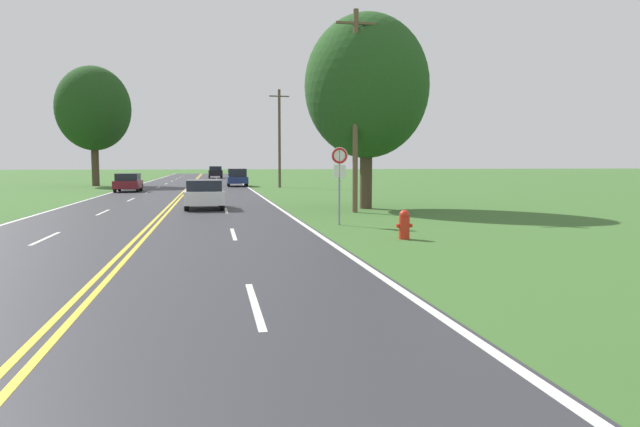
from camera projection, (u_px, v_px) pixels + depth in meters
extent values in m
cube|color=silver|center=(255.00, 304.00, 8.91)|extent=(0.12, 3.00, 0.00)
cube|color=silver|center=(233.00, 234.00, 17.72)|extent=(0.12, 3.00, 0.00)
cube|color=silver|center=(226.00, 210.00, 26.52)|extent=(0.12, 3.00, 0.00)
cube|color=silver|center=(223.00, 199.00, 35.33)|extent=(0.12, 3.00, 0.00)
cube|color=silver|center=(221.00, 191.00, 44.14)|extent=(0.12, 3.00, 0.00)
cube|color=silver|center=(219.00, 187.00, 52.95)|extent=(0.12, 3.00, 0.00)
cube|color=silver|center=(218.00, 183.00, 61.76)|extent=(0.12, 3.00, 0.00)
cube|color=silver|center=(217.00, 181.00, 70.57)|extent=(0.12, 3.00, 0.00)
cube|color=silver|center=(217.00, 179.00, 79.37)|extent=(0.12, 3.00, 0.00)
cube|color=silver|center=(216.00, 177.00, 88.18)|extent=(0.12, 3.00, 0.00)
cube|color=silver|center=(216.00, 176.00, 96.99)|extent=(0.12, 3.00, 0.00)
cube|color=silver|center=(215.00, 175.00, 105.80)|extent=(0.12, 3.00, 0.00)
cube|color=silver|center=(46.00, 238.00, 16.71)|extent=(0.12, 3.00, 0.00)
cube|color=silver|center=(103.00, 212.00, 25.51)|extent=(0.12, 3.00, 0.00)
cube|color=silver|center=(131.00, 200.00, 34.32)|extent=(0.12, 3.00, 0.00)
cube|color=silver|center=(147.00, 192.00, 43.13)|extent=(0.12, 3.00, 0.00)
cube|color=silver|center=(158.00, 187.00, 51.94)|extent=(0.12, 3.00, 0.00)
cube|color=silver|center=(166.00, 184.00, 60.75)|extent=(0.12, 3.00, 0.00)
cube|color=silver|center=(172.00, 181.00, 69.55)|extent=(0.12, 3.00, 0.00)
cube|color=silver|center=(176.00, 179.00, 78.36)|extent=(0.12, 3.00, 0.00)
cube|color=silver|center=(180.00, 177.00, 87.17)|extent=(0.12, 3.00, 0.00)
cube|color=silver|center=(183.00, 176.00, 95.98)|extent=(0.12, 3.00, 0.00)
cube|color=silver|center=(185.00, 175.00, 104.79)|extent=(0.12, 3.00, 0.00)
cylinder|color=red|center=(404.00, 228.00, 16.62)|extent=(0.32, 0.32, 0.65)
sphere|color=red|center=(404.00, 215.00, 16.59)|extent=(0.30, 0.30, 0.30)
cylinder|color=red|center=(411.00, 225.00, 16.65)|extent=(0.08, 0.11, 0.11)
cylinder|color=red|center=(398.00, 226.00, 16.58)|extent=(0.08, 0.11, 0.11)
cylinder|color=gray|center=(339.00, 187.00, 20.30)|extent=(0.07, 0.07, 2.73)
cylinder|color=white|center=(340.00, 156.00, 20.18)|extent=(0.60, 0.02, 0.60)
torus|color=red|center=(340.00, 156.00, 20.17)|extent=(0.55, 0.07, 0.55)
cube|color=white|center=(339.00, 171.00, 20.23)|extent=(0.44, 0.02, 0.44)
cylinder|color=brown|center=(355.00, 112.00, 25.24)|extent=(0.24, 0.24, 8.91)
cube|color=brown|center=(356.00, 23.00, 24.90)|extent=(1.80, 0.12, 0.10)
cylinder|color=brown|center=(279.00, 139.00, 51.20)|extent=(0.24, 0.24, 8.76)
cube|color=brown|center=(279.00, 96.00, 50.87)|extent=(1.80, 0.12, 0.10)
cylinder|color=#473828|center=(366.00, 174.00, 27.71)|extent=(0.60, 0.60, 3.35)
ellipsoid|color=#234C1E|center=(367.00, 86.00, 27.34)|extent=(5.98, 5.98, 6.87)
cylinder|color=#473828|center=(95.00, 163.00, 54.94)|extent=(0.70, 0.70, 4.46)
ellipsoid|color=#1E4219|center=(93.00, 108.00, 54.48)|extent=(6.97, 6.97, 8.02)
cylinder|color=black|center=(222.00, 204.00, 26.59)|extent=(0.22, 0.63, 0.63)
cylinder|color=black|center=(186.00, 204.00, 26.25)|extent=(0.22, 0.63, 0.63)
cylinder|color=black|center=(220.00, 201.00, 28.76)|extent=(0.22, 0.63, 0.63)
cylinder|color=black|center=(187.00, 201.00, 28.42)|extent=(0.22, 0.63, 0.63)
cube|color=white|center=(204.00, 197.00, 27.48)|extent=(1.93, 3.64, 0.62)
cube|color=#1E232D|center=(204.00, 185.00, 27.43)|extent=(1.68, 2.56, 0.50)
cylinder|color=black|center=(119.00, 187.00, 44.87)|extent=(0.20, 0.61, 0.61)
cylinder|color=black|center=(141.00, 187.00, 45.18)|extent=(0.20, 0.61, 0.61)
cylinder|color=black|center=(115.00, 189.00, 42.74)|extent=(0.20, 0.61, 0.61)
cylinder|color=black|center=(138.00, 188.00, 43.06)|extent=(0.20, 0.61, 0.61)
cube|color=maroon|center=(128.00, 184.00, 43.94)|extent=(1.86, 3.51, 0.59)
cube|color=#1E232D|center=(128.00, 177.00, 43.89)|extent=(1.64, 2.46, 0.56)
cylinder|color=black|center=(247.00, 183.00, 53.08)|extent=(0.20, 0.72, 0.72)
cylinder|color=black|center=(229.00, 183.00, 52.76)|extent=(0.20, 0.72, 0.72)
cylinder|color=black|center=(245.00, 182.00, 55.64)|extent=(0.20, 0.72, 0.72)
cylinder|color=black|center=(228.00, 182.00, 55.33)|extent=(0.20, 0.72, 0.72)
cube|color=navy|center=(237.00, 180.00, 54.18)|extent=(1.88, 4.23, 0.59)
cube|color=#1E232D|center=(237.00, 173.00, 54.12)|extent=(1.65, 2.96, 0.76)
cylinder|color=black|center=(222.00, 176.00, 82.01)|extent=(0.22, 0.79, 0.79)
cylinder|color=black|center=(209.00, 176.00, 81.65)|extent=(0.22, 0.79, 0.79)
cylinder|color=black|center=(221.00, 175.00, 84.85)|extent=(0.22, 0.79, 0.79)
cylinder|color=black|center=(209.00, 175.00, 84.49)|extent=(0.22, 0.79, 0.79)
cube|color=black|center=(215.00, 173.00, 83.22)|extent=(2.05, 4.75, 0.82)
cube|color=#1E232D|center=(215.00, 168.00, 83.15)|extent=(1.78, 3.33, 0.57)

